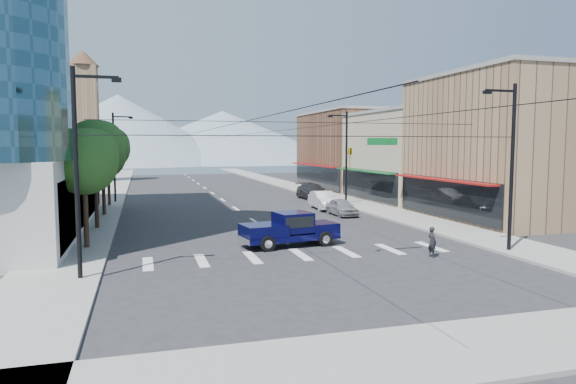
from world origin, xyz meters
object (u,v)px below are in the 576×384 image
Objects in this scene: pedestrian at (432,242)px; parked_car_far at (313,192)px; parked_car_mid at (324,200)px; pickup_truck at (289,228)px; parked_car_near at (342,207)px.

parked_car_far is (3.23, 28.77, 0.04)m from pedestrian.
pedestrian is 20.47m from parked_car_mid.
pedestrian is at bearing -90.68° from parked_car_mid.
pedestrian is at bearing -46.52° from pickup_truck.
pedestrian reaches higher than parked_car_near.
parked_car_near is 0.71× the size of parked_car_far.
parked_car_far reaches higher than parked_car_near.
pickup_truck is 1.21× the size of parked_car_mid.
parked_car_far is (1.80, 12.75, 0.14)m from parked_car_near.
parked_car_near is at bearing 46.72° from pickup_truck.
pickup_truck is 13.55m from parked_car_near.
parked_car_far is (1.80, 8.35, 0.03)m from parked_car_mid.
pedestrian is 0.28× the size of parked_car_far.
parked_car_near is (1.43, 16.03, -0.10)m from pedestrian.
pickup_truck is 1.46× the size of parked_car_near.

